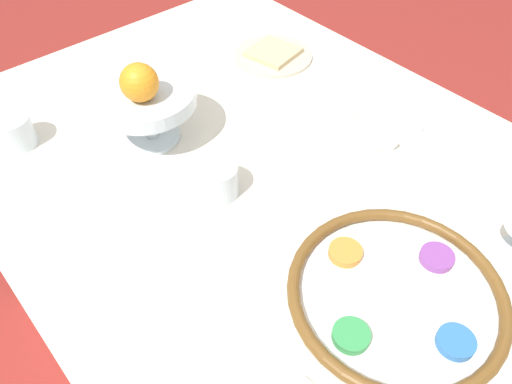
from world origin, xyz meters
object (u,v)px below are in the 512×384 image
at_px(cup_mid, 14,132).
at_px(napkin_roll, 371,115).
at_px(cup_near, 217,180).
at_px(orange_fruit, 139,82).
at_px(bread_plate, 273,55).
at_px(seder_plate, 396,295).
at_px(fruit_stand, 146,101).

bearing_deg(cup_mid, napkin_roll, -125.78).
bearing_deg(napkin_roll, cup_near, 82.00).
xyz_separation_m(orange_fruit, bread_plate, (0.09, -0.42, -0.15)).
xyz_separation_m(seder_plate, cup_mid, (0.74, 0.29, 0.02)).
relative_size(napkin_roll, cup_near, 2.53).
relative_size(napkin_roll, cup_mid, 2.53).
distance_m(fruit_stand, orange_fruit, 0.07).
xyz_separation_m(orange_fruit, cup_near, (-0.19, -0.02, -0.12)).
distance_m(orange_fruit, cup_near, 0.23).
bearing_deg(napkin_roll, orange_fruit, 58.44).
relative_size(fruit_stand, cup_near, 2.58).
height_order(orange_fruit, napkin_roll, orange_fruit).
bearing_deg(napkin_roll, seder_plate, 134.88).
relative_size(seder_plate, orange_fruit, 4.66).
height_order(seder_plate, napkin_roll, napkin_roll).
bearing_deg(seder_plate, orange_fruit, 8.83).
bearing_deg(seder_plate, bread_plate, -27.35).
bearing_deg(fruit_stand, cup_mid, 52.69).
bearing_deg(fruit_stand, orange_fruit, 142.67).
height_order(orange_fruit, cup_mid, orange_fruit).
xyz_separation_m(seder_plate, orange_fruit, (0.55, 0.09, 0.14)).
relative_size(fruit_stand, cup_mid, 2.58).
bearing_deg(orange_fruit, bread_plate, -78.05).
relative_size(fruit_stand, orange_fruit, 2.76).
height_order(cup_near, cup_mid, same).
height_order(bread_plate, cup_mid, cup_mid).
bearing_deg(cup_near, orange_fruit, 6.67).
distance_m(seder_plate, cup_near, 0.37).
xyz_separation_m(fruit_stand, napkin_roll, (-0.27, -0.38, -0.07)).
height_order(fruit_stand, bread_plate, fruit_stand).
height_order(orange_fruit, cup_near, orange_fruit).
distance_m(cup_near, cup_mid, 0.44).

